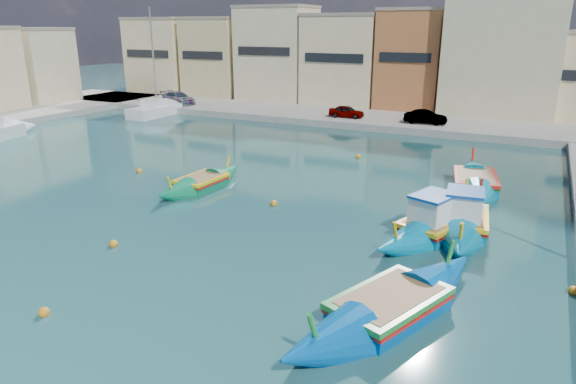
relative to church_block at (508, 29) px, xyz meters
The scene contains 13 objects.
ground 42.08m from the church_block, 104.04° to the right, with size 160.00×160.00×0.00m, color #123238.
north_quay 15.16m from the church_block, 141.34° to the right, with size 80.00×8.00×0.60m, color gray.
north_townhouses 4.81m from the church_block, 169.17° to the right, with size 83.20×7.87×10.19m.
church_block is the anchor object (origin of this frame).
parked_cars 23.34m from the church_block, 154.67° to the right, with size 30.61×2.86×1.28m.
luzzu_turquoise_cabin 33.44m from the church_block, 89.05° to the right, with size 4.94×9.27×2.93m.
luzzu_blue_cabin 32.60m from the church_block, 87.34° to the right, with size 2.99×8.71×3.02m.
luzzu_cyan_mid 26.17m from the church_block, 87.34° to the right, with size 3.87×9.56×2.75m.
luzzu_green 34.99m from the church_block, 111.77° to the right, with size 2.29×7.16×2.22m.
luzzu_blue_south 40.88m from the church_block, 89.21° to the right, with size 5.46×9.65×2.75m.
yacht_north 34.17m from the church_block, 158.48° to the right, with size 2.38×8.42×11.25m.
yacht_midnorth 45.36m from the church_block, 142.19° to the right, with size 3.74×8.41×11.51m.
mooring_buoys 36.00m from the church_block, 102.96° to the right, with size 24.11×23.97×0.36m.
Camera 1 is at (13.99, -14.09, 8.72)m, focal length 32.00 mm.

